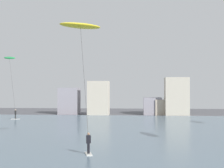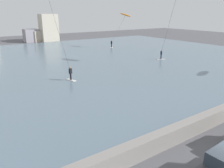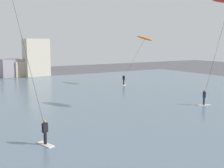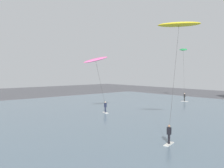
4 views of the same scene
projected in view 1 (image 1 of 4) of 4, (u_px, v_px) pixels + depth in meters
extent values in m
cube|color=slate|center=(106.00, 135.00, 35.11)|extent=(84.00, 52.00, 0.10)
cube|color=gray|center=(69.00, 101.00, 65.48)|extent=(4.07, 3.40, 5.40)
cube|color=beige|center=(99.00, 98.00, 63.05)|extent=(4.10, 3.52, 6.71)
cube|color=gray|center=(152.00, 106.00, 63.95)|extent=(3.58, 3.65, 3.46)
cube|color=#B7A893|center=(166.00, 107.00, 62.83)|extent=(4.46, 2.37, 3.03)
cube|color=beige|center=(177.00, 96.00, 62.08)|extent=(4.54, 3.79, 7.40)
cube|color=#A89E93|center=(177.00, 98.00, 64.04)|extent=(3.02, 3.87, 6.63)
cube|color=silver|center=(88.00, 154.00, 24.35)|extent=(0.81, 1.47, 0.06)
cylinder|color=black|center=(89.00, 148.00, 24.36)|extent=(0.20, 0.20, 0.78)
cube|color=black|center=(89.00, 139.00, 24.37)|extent=(0.39, 0.30, 0.60)
sphere|color=#9E7051|center=(89.00, 134.00, 24.38)|extent=(0.20, 0.20, 0.20)
cylinder|color=#333333|center=(84.00, 80.00, 25.95)|extent=(1.20, 2.94, 9.23)
ellipsoid|color=yellow|center=(81.00, 26.00, 27.53)|extent=(3.87, 3.38, 0.52)
cube|color=silver|center=(15.00, 119.00, 53.02)|extent=(1.43, 0.55, 0.06)
cylinder|color=black|center=(15.00, 117.00, 53.03)|extent=(0.20, 0.20, 0.78)
cube|color=black|center=(15.00, 112.00, 53.04)|extent=(0.25, 0.36, 0.60)
sphere|color=beige|center=(15.00, 110.00, 53.04)|extent=(0.20, 0.20, 0.20)
cylinder|color=#333333|center=(12.00, 85.00, 54.48)|extent=(2.18, 2.59, 9.28)
ellipsoid|color=green|center=(9.00, 58.00, 55.93)|extent=(3.00, 2.24, 0.89)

